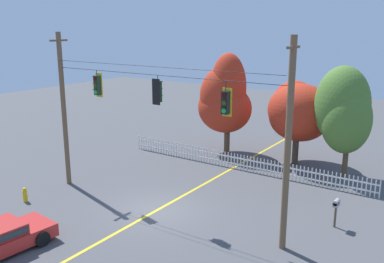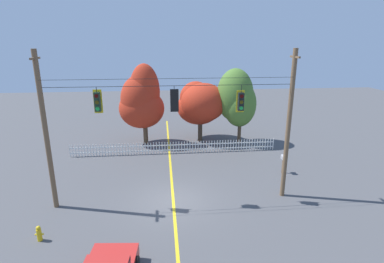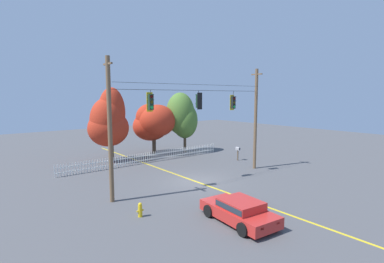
# 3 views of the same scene
# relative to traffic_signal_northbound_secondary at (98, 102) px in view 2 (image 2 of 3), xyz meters

# --- Properties ---
(ground) EXTENTS (80.00, 80.00, 0.00)m
(ground) POSITION_rel_traffic_signal_northbound_secondary_xyz_m (3.73, -0.01, -5.84)
(ground) COLOR #4C4C4F
(lane_centerline_stripe) EXTENTS (0.16, 36.00, 0.01)m
(lane_centerline_stripe) POSITION_rel_traffic_signal_northbound_secondary_xyz_m (3.73, -0.01, -5.83)
(lane_centerline_stripe) COLOR gold
(lane_centerline_stripe) RESTS_ON ground
(signal_support_span) EXTENTS (13.18, 1.10, 8.45)m
(signal_support_span) POSITION_rel_traffic_signal_northbound_secondary_xyz_m (3.73, -0.01, -1.52)
(signal_support_span) COLOR brown
(signal_support_span) RESTS_ON ground
(traffic_signal_northbound_secondary) EXTENTS (0.43, 0.38, 1.37)m
(traffic_signal_northbound_secondary) POSITION_rel_traffic_signal_northbound_secondary_xyz_m (0.00, 0.00, 0.00)
(traffic_signal_northbound_secondary) COLOR black
(traffic_signal_eastbound_side) EXTENTS (0.43, 0.38, 1.33)m
(traffic_signal_eastbound_side) POSITION_rel_traffic_signal_northbound_secondary_xyz_m (3.90, -0.02, 0.02)
(traffic_signal_eastbound_side) COLOR black
(traffic_signal_northbound_primary) EXTENTS (0.43, 0.38, 1.49)m
(traffic_signal_northbound_primary) POSITION_rel_traffic_signal_northbound_secondary_xyz_m (7.43, -0.00, -0.14)
(traffic_signal_northbound_primary) COLOR black
(white_picket_fence) EXTENTS (16.52, 0.06, 0.98)m
(white_picket_fence) POSITION_rel_traffic_signal_northbound_secondary_xyz_m (4.17, 7.58, -5.34)
(white_picket_fence) COLOR silver
(white_picket_fence) RESTS_ON ground
(autumn_maple_near_fence) EXTENTS (3.89, 3.24, 7.01)m
(autumn_maple_near_fence) POSITION_rel_traffic_signal_northbound_secondary_xyz_m (1.51, 10.24, -2.03)
(autumn_maple_near_fence) COLOR brown
(autumn_maple_near_fence) RESTS_ON ground
(autumn_maple_mid) EXTENTS (4.27, 4.27, 5.38)m
(autumn_maple_mid) POSITION_rel_traffic_signal_northbound_secondary_xyz_m (6.63, 10.74, -2.40)
(autumn_maple_mid) COLOR #473828
(autumn_maple_mid) RESTS_ON ground
(autumn_oak_far_east) EXTENTS (3.38, 3.21, 6.58)m
(autumn_oak_far_east) POSITION_rel_traffic_signal_northbound_secondary_xyz_m (9.69, 9.72, -1.87)
(autumn_oak_far_east) COLOR brown
(autumn_oak_far_east) RESTS_ON ground
(fire_hydrant) EXTENTS (0.38, 0.22, 0.76)m
(fire_hydrant) POSITION_rel_traffic_signal_northbound_secondary_xyz_m (-2.51, -3.01, -5.47)
(fire_hydrant) COLOR gold
(fire_hydrant) RESTS_ON ground
(roadside_mailbox) EXTENTS (0.25, 0.44, 1.31)m
(roadside_mailbox) POSITION_rel_traffic_signal_northbound_secondary_xyz_m (11.41, 3.04, -4.78)
(roadside_mailbox) COLOR brown
(roadside_mailbox) RESTS_ON ground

